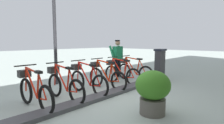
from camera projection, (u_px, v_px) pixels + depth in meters
name	position (u px, v px, depth m)	size (l,w,h in m)	color
ground_plane	(106.00, 96.00, 5.27)	(60.00, 60.00, 0.00)	#A5B2AA
dock_rail_base	(106.00, 94.00, 5.26)	(0.44, 5.69, 0.10)	#47474C
payment_kiosk	(160.00, 63.00, 7.74)	(0.36, 0.52, 1.28)	#38383D
bike_docked_0	(133.00, 70.00, 7.29)	(1.72, 0.54, 1.02)	black
bike_docked_1	(120.00, 73.00, 6.69)	(1.72, 0.54, 1.02)	black
bike_docked_2	(105.00, 76.00, 6.09)	(1.72, 0.54, 1.02)	black
bike_docked_3	(87.00, 80.00, 5.49)	(1.72, 0.54, 1.02)	black
bike_docked_4	(63.00, 85.00, 4.89)	(1.72, 0.54, 1.02)	black
bike_docked_5	(34.00, 91.00, 4.29)	(1.72, 0.54, 1.02)	black
worker_near_rack	(117.00, 57.00, 8.03)	(0.50, 0.65, 1.66)	white
lamp_post	(54.00, 14.00, 6.49)	(0.32, 0.32, 3.94)	#2D2D33
planter_bush	(153.00, 90.00, 3.92)	(0.76, 0.76, 0.97)	#59544C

